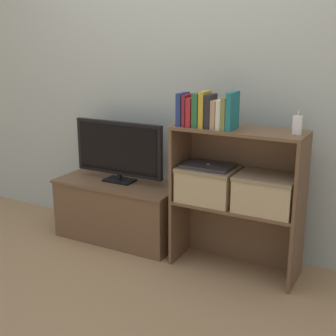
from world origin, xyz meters
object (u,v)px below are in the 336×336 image
Objects in this scene: book_maroon at (188,110)px; book_charcoal at (211,111)px; book_olive at (227,113)px; book_navy at (183,109)px; book_ivory at (222,114)px; book_tan at (216,114)px; storage_basket_left at (208,183)px; book_teal at (233,111)px; tv at (119,150)px; tv_stand at (120,210)px; book_crimson at (193,112)px; storage_basket_right at (266,192)px; book_forest at (199,110)px; book_mustard at (205,109)px; baby_monitor at (298,125)px; laptop at (208,166)px.

book_charcoal is (0.15, 0.00, 0.00)m from book_maroon.
book_olive is at bearing 0.00° from book_maroon.
book_charcoal is (0.19, 0.00, 0.00)m from book_navy.
book_navy reaches higher than book_maroon.
book_ivory is at bearing -0.00° from book_charcoal.
storage_basket_left is (-0.06, 0.04, -0.45)m from book_tan.
tv is at bearing 172.93° from book_teal.
book_navy reaches higher than tv.
book_crimson is (0.64, -0.11, 0.80)m from tv_stand.
book_teal is (0.26, 0.00, 0.02)m from book_crimson.
book_ivory is 0.54m from storage_basket_right.
book_mustard is (0.04, 0.00, 0.01)m from book_forest.
book_teal is at bearing -12.84° from storage_basket_left.
tv is at bearing 171.64° from book_charcoal.
tv is 0.75m from storage_basket_left.
tv is 0.82m from book_mustard.
storage_basket_right is (0.29, 0.04, -0.46)m from book_ivory.
baby_monitor is at bearing 5.38° from book_mustard.
book_teal is at bearing 0.00° from book_olive.
book_teal is at bearing 0.00° from book_charcoal.
book_navy reaches higher than book_olive.
tv is at bearing -90.00° from tv_stand.
tv reaches higher than tv_stand.
book_maroon is (0.61, -0.11, 0.35)m from tv.
book_navy is 0.15m from book_mustard.
book_teal reaches higher than storage_basket_left.
tv is 4.02× the size of book_ivory.
book_charcoal reaches higher than tv.
book_teal is 0.38m from baby_monitor.
book_maroon reaches higher than tv.
book_ivory reaches higher than book_tan.
tv_stand is 2.58× the size of storage_basket_left.
book_tan is at bearing -173.74° from baby_monitor.
book_mustard is at bearing -8.81° from tv.
book_forest is 0.67× the size of laptop.
book_mustard is at bearing -8.94° from tv_stand.
baby_monitor is at bearing 6.77° from book_ivory.
book_ivory reaches higher than laptop.
book_charcoal reaches higher than book_ivory.
laptop is at bearing -178.41° from baby_monitor.
tv is at bearing 171.19° from book_mustard.
book_charcoal is 1.15× the size of book_ivory.
storage_basket_right is (0.32, 0.04, -0.45)m from book_tan.
book_navy is 0.97× the size of book_forest.
book_forest is at bearing -146.80° from laptop.
book_forest is 0.48m from storage_basket_left.
tv_stand is at bearing 168.78° from book_navy.
book_charcoal is 0.56× the size of storage_basket_right.
tv is 0.78m from book_forest.
book_mustard is 0.70× the size of laptop.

